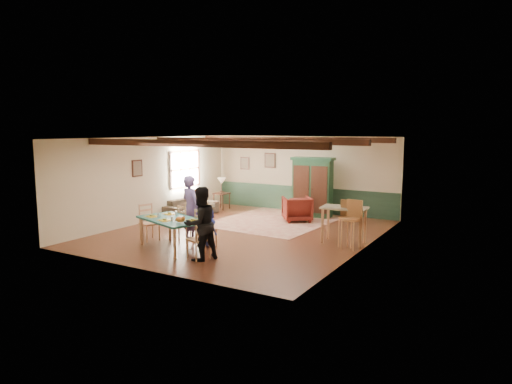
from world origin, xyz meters
The scene contains 35 objects.
floor centered at (0.00, 0.00, 0.00)m, with size 8.00×8.00×0.00m, color #492114.
wall_back centered at (0.00, 4.00, 1.35)m, with size 7.00×0.02×2.70m, color beige.
wall_left centered at (-3.50, 0.00, 1.35)m, with size 0.02×8.00×2.70m, color beige.
wall_right centered at (3.50, 0.00, 1.35)m, with size 0.02×8.00×2.70m, color beige.
ceiling centered at (0.00, 0.00, 2.70)m, with size 7.00×8.00×0.02m, color white.
wainscot_back centered at (0.00, 3.98, 0.45)m, with size 6.95×0.03×0.90m, color #213D2C.
ceiling_beam_front centered at (0.00, -2.30, 2.61)m, with size 6.95×0.16×0.16m, color black.
ceiling_beam_mid centered at (0.00, 0.40, 2.61)m, with size 6.95×0.16×0.16m, color black.
ceiling_beam_back centered at (0.00, 3.00, 2.61)m, with size 6.95×0.16×0.16m, color black.
window_left centered at (-3.47, 1.70, 1.55)m, with size 0.06×1.60×1.30m, color white, non-canonical shape.
picture_left_wall centered at (-3.47, -0.60, 1.75)m, with size 0.04×0.42×0.52m, color gray, non-canonical shape.
picture_back_a centered at (-1.30, 3.97, 1.80)m, with size 0.45×0.04×0.55m, color gray, non-canonical shape.
picture_back_b centered at (-2.40, 3.97, 1.65)m, with size 0.38×0.04×0.48m, color gray, non-canonical shape.
dining_table centered at (-0.59, -2.39, 0.38)m, with size 1.83×1.01×0.76m, color #1C5853, non-canonical shape.
dining_chair_far_left centered at (-0.73, -1.57, 0.48)m, with size 0.43×0.45×0.96m, color tan, non-canonical shape.
dining_chair_far_right centered at (0.03, -1.83, 0.48)m, with size 0.43×0.45×0.96m, color tan, non-canonical shape.
dining_chair_end_left centered at (-1.69, -2.01, 0.48)m, with size 0.43×0.45×0.96m, color tan, non-canonical shape.
dining_chair_end_right centered at (0.51, -2.77, 0.48)m, with size 0.43×0.45×0.96m, color tan, non-canonical shape.
person_man centered at (-0.71, -1.49, 0.87)m, with size 0.64×0.42×1.75m, color slate.
person_woman centered at (0.61, -2.80, 0.84)m, with size 0.81×0.63×1.67m, color black.
person_child centered at (0.06, -1.75, 0.51)m, with size 0.50×0.32×1.02m, color #2937A4.
cat centered at (-0.09, -2.67, 0.85)m, with size 0.37×0.14×0.18m, color orange, non-canonical shape.
place_setting_near_left centered at (-1.20, -2.45, 0.82)m, with size 0.41×0.30×0.11m, color gold, non-canonical shape.
place_setting_near_center centered at (-0.57, -2.66, 0.82)m, with size 0.41×0.30×0.11m, color gold, non-canonical shape.
place_setting_far_left centered at (-1.03, -1.97, 0.82)m, with size 0.41×0.30×0.11m, color gold, non-canonical shape.
place_setting_far_right centered at (0.02, -2.33, 0.82)m, with size 0.41×0.30×0.11m, color gold, non-canonical shape.
area_rug centered at (-0.03, 1.92, 0.01)m, with size 3.34×3.96×0.01m, color beige.
armoire centered at (0.72, 3.27, 1.01)m, with size 1.42×0.57×2.01m, color #163822.
armchair centered at (0.61, 2.29, 0.40)m, with size 0.86×0.88×0.80m, color #450F0D.
sofa centered at (-2.94, 1.35, 0.29)m, with size 2.01×0.78×0.59m, color #413629.
end_table centered at (-2.77, 2.94, 0.31)m, with size 0.50×0.50×0.61m, color black, non-canonical shape.
table_lamp centered at (-2.77, 2.94, 0.89)m, with size 0.31×0.31×0.56m, color #DBB88D, non-canonical shape.
counter_table centered at (2.88, 0.31, 0.48)m, with size 1.15×0.67×0.95m, color #B7B08E, non-canonical shape.
bar_stool_left centered at (3.04, 0.04, 0.58)m, with size 0.41×0.45×1.16m, color #A36E3F, non-canonical shape.
bar_stool_right centered at (3.23, -0.20, 0.61)m, with size 0.43×0.47×1.22m, color #A36E3F, non-canonical shape.
Camera 1 is at (6.76, -10.84, 2.94)m, focal length 32.00 mm.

